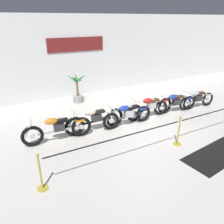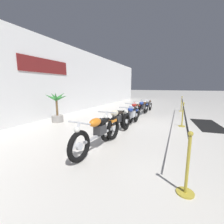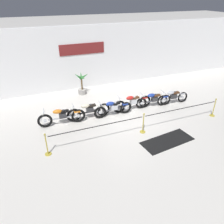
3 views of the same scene
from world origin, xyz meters
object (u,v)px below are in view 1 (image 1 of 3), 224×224
object	(u,v)px
stanchion_mid_left	(178,135)
motorcycle_orange_0	(57,129)
motorcycle_red_3	(150,107)
floor_banner	(218,154)
motorcycle_blue_4	(175,103)
stanchion_far_left	(144,136)
motorcycle_cream_1	(95,119)
motorcycle_blue_2	(127,115)
potted_palm_left_of_row	(78,90)
motorcycle_silver_5	(197,99)

from	to	relation	value
stanchion_mid_left	motorcycle_orange_0	bearing A→B (deg)	148.58
stanchion_mid_left	motorcycle_red_3	bearing A→B (deg)	76.67
motorcycle_red_3	floor_banner	bearing A→B (deg)	-87.02
motorcycle_blue_4	stanchion_far_left	distance (m)	3.97
motorcycle_cream_1	motorcycle_red_3	world-z (taller)	motorcycle_cream_1
motorcycle_blue_2	stanchion_mid_left	world-z (taller)	stanchion_mid_left
motorcycle_blue_2	motorcycle_blue_4	distance (m)	2.62
motorcycle_orange_0	motorcycle_red_3	distance (m)	4.05
potted_palm_left_of_row	floor_banner	world-z (taller)	potted_palm_left_of_row
motorcycle_silver_5	potted_palm_left_of_row	xyz separation A→B (m)	(-4.71, 3.45, 0.17)
motorcycle_blue_2	motorcycle_orange_0	bearing A→B (deg)	177.94
motorcycle_red_3	motorcycle_blue_2	bearing A→B (deg)	-170.79
motorcycle_blue_4	stanchion_mid_left	size ratio (longest dim) A/B	2.12
motorcycle_cream_1	motorcycle_blue_2	distance (m)	1.33
floor_banner	motorcycle_silver_5	bearing A→B (deg)	45.28
potted_palm_left_of_row	floor_banner	distance (m)	7.00
motorcycle_blue_4	floor_banner	size ratio (longest dim) A/B	0.90
motorcycle_cream_1	stanchion_far_left	xyz separation A→B (m)	(0.63, -2.23, 0.25)
motorcycle_red_3	motorcycle_cream_1	bearing A→B (deg)	-179.39
floor_banner	stanchion_far_left	bearing A→B (deg)	146.61
motorcycle_cream_1	motorcycle_blue_4	xyz separation A→B (m)	(3.94, -0.06, -0.02)
motorcycle_red_3	motorcycle_silver_5	bearing A→B (deg)	-3.94
motorcycle_blue_2	potted_palm_left_of_row	size ratio (longest dim) A/B	1.44
potted_palm_left_of_row	stanchion_mid_left	bearing A→B (deg)	-74.24
motorcycle_cream_1	stanchion_far_left	world-z (taller)	stanchion_far_left
motorcycle_blue_2	floor_banner	size ratio (longest dim) A/B	0.88
potted_palm_left_of_row	stanchion_mid_left	distance (m)	5.75
motorcycle_blue_2	motorcycle_blue_4	world-z (taller)	motorcycle_blue_2
motorcycle_blue_4	motorcycle_silver_5	size ratio (longest dim) A/B	1.07
stanchion_mid_left	motorcycle_blue_2	bearing A→B (deg)	109.90
motorcycle_silver_5	stanchion_mid_left	xyz separation A→B (m)	(-3.15, -2.07, -0.10)
potted_palm_left_of_row	stanchion_far_left	world-z (taller)	potted_palm_left_of_row
motorcycle_cream_1	stanchion_mid_left	bearing A→B (deg)	-47.18
stanchion_mid_left	potted_palm_left_of_row	bearing A→B (deg)	105.76
motorcycle_silver_5	stanchion_mid_left	distance (m)	3.77
motorcycle_blue_2	floor_banner	distance (m)	3.47
motorcycle_silver_5	stanchion_mid_left	world-z (taller)	stanchion_mid_left
stanchion_mid_left	stanchion_far_left	bearing A→B (deg)	-180.00
motorcycle_cream_1	motorcycle_blue_2	world-z (taller)	motorcycle_cream_1
motorcycle_cream_1	motorcycle_red_3	bearing A→B (deg)	0.61
motorcycle_blue_2	motorcycle_red_3	bearing A→B (deg)	9.21
motorcycle_blue_2	motorcycle_red_3	world-z (taller)	motorcycle_red_3
motorcycle_red_3	motorcycle_silver_5	distance (m)	2.62
motorcycle_blue_2	stanchion_mid_left	bearing A→B (deg)	-70.10
potted_palm_left_of_row	stanchion_far_left	bearing A→B (deg)	-88.68
motorcycle_silver_5	motorcycle_red_3	bearing A→B (deg)	176.06
stanchion_far_left	potted_palm_left_of_row	bearing A→B (deg)	91.32
motorcycle_orange_0	motorcycle_silver_5	distance (m)	6.67
motorcycle_silver_5	stanchion_far_left	world-z (taller)	stanchion_far_left
motorcycle_orange_0	floor_banner	bearing A→B (deg)	-37.29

